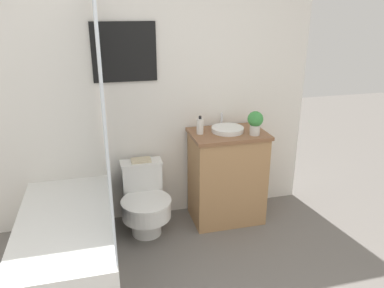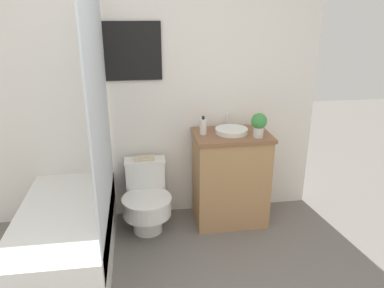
% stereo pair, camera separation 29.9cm
% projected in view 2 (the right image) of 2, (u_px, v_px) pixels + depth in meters
% --- Properties ---
extents(wall_back, '(3.06, 0.07, 2.50)m').
position_uv_depth(wall_back, '(148.00, 84.00, 3.25)').
color(wall_back, white).
rests_on(wall_back, ground_plane).
extents(shower_area, '(0.68, 1.36, 1.98)m').
position_uv_depth(shower_area, '(68.00, 231.00, 2.85)').
color(shower_area, white).
rests_on(shower_area, ground_plane).
extents(toilet, '(0.43, 0.54, 0.61)m').
position_uv_depth(toilet, '(147.00, 200.00, 3.30)').
color(toilet, white).
rests_on(toilet, ground_plane).
extents(vanity, '(0.66, 0.46, 0.85)m').
position_uv_depth(vanity, '(230.00, 178.00, 3.38)').
color(vanity, '#AD7F51').
rests_on(vanity, ground_plane).
extents(sink, '(0.28, 0.32, 0.13)m').
position_uv_depth(sink, '(231.00, 131.00, 3.25)').
color(sink, white).
rests_on(sink, vanity).
extents(soap_bottle, '(0.06, 0.06, 0.16)m').
position_uv_depth(soap_bottle, '(203.00, 126.00, 3.20)').
color(soap_bottle, silver).
rests_on(soap_bottle, vanity).
extents(potted_plant, '(0.13, 0.13, 0.21)m').
position_uv_depth(potted_plant, '(259.00, 123.00, 3.11)').
color(potted_plant, beige).
rests_on(potted_plant, vanity).
extents(book_on_tank, '(0.17, 0.10, 0.02)m').
position_uv_depth(book_on_tank, '(145.00, 158.00, 3.32)').
color(book_on_tank, beige).
rests_on(book_on_tank, toilet).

